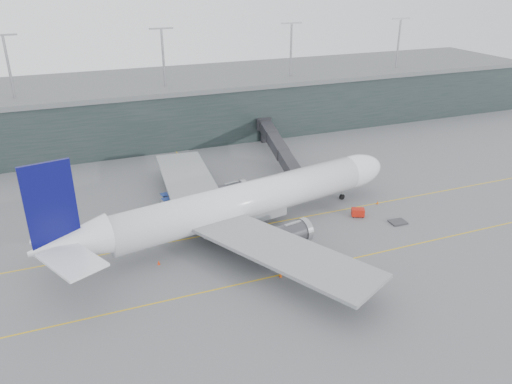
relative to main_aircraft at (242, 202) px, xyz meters
name	(u,v)px	position (x,y,z in m)	size (l,w,h in m)	color
ground	(201,225)	(-6.52, 4.32, -5.35)	(320.00, 320.00, 0.00)	#59595E
taxiline_a	(207,235)	(-6.52, 0.32, -5.34)	(160.00, 0.25, 0.02)	gold
taxiline_b	(238,284)	(-6.52, -15.68, -5.34)	(160.00, 0.25, 0.02)	gold
taxiline_lead_main	(198,181)	(-1.52, 24.32, -5.34)	(0.25, 60.00, 0.02)	gold
terminal	(142,108)	(-6.53, 62.32, 2.27)	(240.00, 36.00, 29.00)	#1F2A2A
main_aircraft	(242,202)	(0.00, 0.00, 0.00)	(67.64, 62.69, 19.06)	white
jet_bridge	(271,144)	(17.39, 28.13, -0.47)	(12.22, 43.51, 6.51)	#26262A
gse_cart	(358,212)	(21.82, -3.19, -4.46)	(2.75, 2.33, 1.60)	red
baggage_dolly	(398,222)	(27.27, -8.13, -5.17)	(2.94, 2.36, 0.29)	#323236
uld_a	(167,203)	(-10.66, 13.65, -4.36)	(2.37, 2.05, 1.87)	#3B3B40
uld_b	(166,199)	(-10.39, 15.55, -4.27)	(2.46, 2.08, 2.04)	#3B3B40
uld_c	(180,200)	(-7.80, 14.57, -4.47)	(1.85, 1.48, 1.67)	#3B3B40
cone_nose	(378,202)	(28.43, 0.05, -4.99)	(0.45, 0.45, 0.71)	#E1570C
cone_wing_stbd	(281,275)	(0.15, -16.18, -4.98)	(0.47, 0.47, 0.74)	#CA420B
cone_wing_port	(232,194)	(3.05, 14.50, -5.04)	(0.39, 0.39, 0.62)	#FF620E
cone_tail	(159,262)	(-16.26, -5.97, -4.99)	(0.45, 0.45, 0.72)	#F2380D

